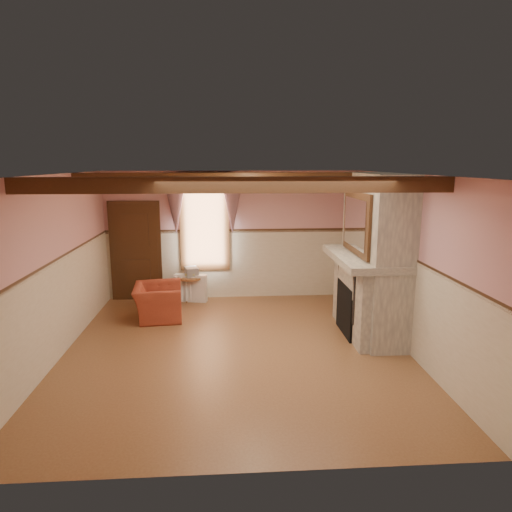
{
  "coord_description": "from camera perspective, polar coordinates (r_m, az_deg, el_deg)",
  "views": [
    {
      "loc": [
        -0.15,
        -6.93,
        2.98
      ],
      "look_at": [
        0.38,
        0.8,
        1.38
      ],
      "focal_mm": 32.0,
      "sensor_mm": 36.0,
      "label": 1
    }
  ],
  "objects": [
    {
      "name": "candle_red",
      "position": [
        7.53,
        14.73,
        -0.05
      ],
      "size": [
        0.06,
        0.06,
        0.16
      ],
      "primitive_type": "cylinder",
      "color": "#B22A16",
      "rests_on": "mantel"
    },
    {
      "name": "ceiling",
      "position": [
        6.93,
        -2.69,
        10.17
      ],
      "size": [
        5.5,
        6.0,
        0.01
      ],
      "primitive_type": "cube",
      "color": "silver",
      "rests_on": "wall_back"
    },
    {
      "name": "floor",
      "position": [
        7.54,
        -2.49,
        -11.61
      ],
      "size": [
        5.5,
        6.0,
        0.01
      ],
      "primitive_type": "cube",
      "color": "brown",
      "rests_on": "ground"
    },
    {
      "name": "wall_front",
      "position": [
        4.24,
        -1.62,
        -10.22
      ],
      "size": [
        5.5,
        0.02,
        2.8
      ],
      "primitive_type": "cube",
      "color": "#CE8E91",
      "rests_on": "floor"
    },
    {
      "name": "ceiling_beam_back",
      "position": [
        8.13,
        -2.87,
        9.68
      ],
      "size": [
        5.5,
        0.18,
        0.2
      ],
      "primitive_type": "cube",
      "color": "black",
      "rests_on": "ceiling"
    },
    {
      "name": "wall_left",
      "position": [
        7.57,
        -23.9,
        -1.4
      ],
      "size": [
        0.02,
        6.0,
        2.8
      ],
      "primitive_type": "cube",
      "color": "#CE8E91",
      "rests_on": "floor"
    },
    {
      "name": "jar_yellow",
      "position": [
        7.84,
        13.97,
        0.29
      ],
      "size": [
        0.06,
        0.06,
        0.12
      ],
      "primitive_type": "cylinder",
      "color": "gold",
      "rests_on": "mantel"
    },
    {
      "name": "wall_right",
      "position": [
        7.67,
        18.41,
        -0.82
      ],
      "size": [
        0.02,
        6.0,
        2.8
      ],
      "primitive_type": "cube",
      "color": "#CE8E91",
      "rests_on": "floor"
    },
    {
      "name": "window",
      "position": [
        10.0,
        -6.45,
        3.94
      ],
      "size": [
        1.06,
        0.08,
        2.02
      ],
      "primitive_type": "cube",
      "color": "white",
      "rests_on": "wall_back"
    },
    {
      "name": "side_table",
      "position": [
        10.03,
        -8.18,
        -4.1
      ],
      "size": [
        0.7,
        0.7,
        0.55
      ],
      "primitive_type": "cylinder",
      "rotation": [
        0.0,
        0.0,
        -0.41
      ],
      "color": "brown",
      "rests_on": "floor"
    },
    {
      "name": "mantel",
      "position": [
        8.06,
        13.48,
        -0.25
      ],
      "size": [
        1.05,
        2.05,
        0.12
      ],
      "primitive_type": "cube",
      "color": "gray",
      "rests_on": "fireplace"
    },
    {
      "name": "bowl",
      "position": [
        7.89,
        13.87,
        0.25
      ],
      "size": [
        0.36,
        0.36,
        0.09
      ],
      "primitive_type": "imported",
      "color": "brown",
      "rests_on": "mantel"
    },
    {
      "name": "radiator",
      "position": [
        10.02,
        -8.17,
        -3.97
      ],
      "size": [
        0.72,
        0.32,
        0.6
      ],
      "primitive_type": "cube",
      "rotation": [
        0.0,
        0.0,
        -0.2
      ],
      "color": "silver",
      "rests_on": "floor"
    },
    {
      "name": "mantel_clock",
      "position": [
        8.79,
        11.98,
        1.85
      ],
      "size": [
        0.14,
        0.24,
        0.2
      ],
      "primitive_type": "cube",
      "color": "#311C0D",
      "rests_on": "mantel"
    },
    {
      "name": "book_stack",
      "position": [
        9.96,
        -8.06,
        -1.98
      ],
      "size": [
        0.34,
        0.38,
        0.2
      ],
      "primitive_type": "cube",
      "rotation": [
        0.0,
        0.0,
        0.27
      ],
      "color": "#B7AD8C",
      "rests_on": "side_table"
    },
    {
      "name": "ceiling_beam_front",
      "position": [
        5.74,
        -2.42,
        8.87
      ],
      "size": [
        5.5,
        0.18,
        0.2
      ],
      "primitive_type": "cube",
      "color": "black",
      "rests_on": "ceiling"
    },
    {
      "name": "door",
      "position": [
        10.24,
        -14.79,
        0.41
      ],
      "size": [
        1.1,
        0.1,
        2.1
      ],
      "primitive_type": "cube",
      "color": "black",
      "rests_on": "floor"
    },
    {
      "name": "window_drapes",
      "position": [
        9.85,
        -6.55,
        7.34
      ],
      "size": [
        1.3,
        0.14,
        1.4
      ],
      "primitive_type": "cube",
      "color": "gray",
      "rests_on": "wall_back"
    },
    {
      "name": "chair_rail",
      "position": [
        7.09,
        -2.59,
        -0.4
      ],
      "size": [
        5.5,
        6.0,
        0.08
      ],
      "primitive_type": null,
      "color": "black",
      "rests_on": "wainscot"
    },
    {
      "name": "fireplace",
      "position": [
        8.11,
        14.7,
        0.05
      ],
      "size": [
        0.85,
        2.0,
        2.8
      ],
      "primitive_type": "cube",
      "color": "gray",
      "rests_on": "floor"
    },
    {
      "name": "overmantel_mirror",
      "position": [
        7.91,
        12.4,
        4.06
      ],
      "size": [
        0.06,
        1.44,
        1.04
      ],
      "primitive_type": "cube",
      "color": "silver",
      "rests_on": "fireplace"
    },
    {
      "name": "oil_lamp",
      "position": [
        8.34,
        12.87,
        1.57
      ],
      "size": [
        0.11,
        0.11,
        0.28
      ],
      "primitive_type": "cylinder",
      "color": "#C38C37",
      "rests_on": "mantel"
    },
    {
      "name": "wainscot",
      "position": [
        7.28,
        -2.54,
        -6.18
      ],
      "size": [
        5.5,
        6.0,
        1.5
      ],
      "primitive_type": null,
      "color": "beige",
      "rests_on": "floor"
    },
    {
      "name": "armchair",
      "position": [
        9.06,
        -12.15,
        -5.61
      ],
      "size": [
        0.98,
        1.1,
        0.66
      ],
      "primitive_type": "imported",
      "rotation": [
        0.0,
        0.0,
        1.67
      ],
      "color": "maroon",
      "rests_on": "floor"
    },
    {
      "name": "firebox",
      "position": [
        8.23,
        11.54,
        -6.49
      ],
      "size": [
        0.2,
        0.95,
        0.9
      ],
      "primitive_type": "cube",
      "color": "black",
      "rests_on": "floor"
    },
    {
      "name": "wall_back",
      "position": [
        10.05,
        -2.99,
        2.6
      ],
      "size": [
        5.5,
        0.02,
        2.8
      ],
      "primitive_type": "cube",
      "color": "#CE8E91",
      "rests_on": "floor"
    }
  ]
}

